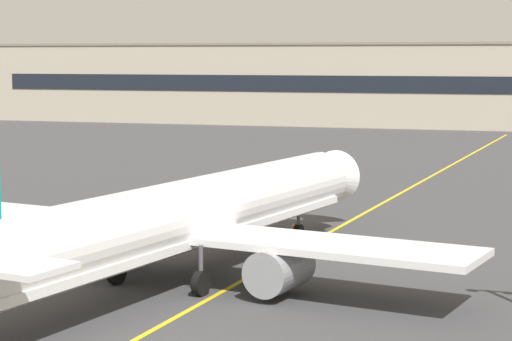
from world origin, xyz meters
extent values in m
cube|color=yellow|center=(0.00, 30.00, 0.00)|extent=(13.98, 179.50, 0.01)
cylinder|color=white|center=(-4.27, 13.30, 3.50)|extent=(10.62, 36.06, 3.80)
cone|color=white|center=(-0.58, 32.24, 3.50)|extent=(4.04, 3.24, 3.61)
cube|color=white|center=(-4.27, 13.30, 2.46)|extent=(9.99, 33.22, 0.44)
cube|color=black|center=(-0.94, 30.38, 4.17)|extent=(3.01, 1.63, 0.60)
cube|color=white|center=(-4.16, 13.89, 2.65)|extent=(32.33, 10.84, 0.36)
cylinder|color=gray|center=(-10.43, 14.09, 1.43)|extent=(2.95, 3.97, 2.30)
cylinder|color=black|center=(-10.08, 15.91, 1.43)|extent=(1.95, 0.55, 1.95)
cylinder|color=gray|center=(1.74, 11.72, 1.43)|extent=(2.95, 3.97, 2.30)
cylinder|color=black|center=(2.09, 13.54, 1.43)|extent=(1.95, 0.55, 1.95)
cylinder|color=#4C4C51|center=(-1.50, 27.53, 1.48)|extent=(0.24, 0.24, 1.60)
cylinder|color=black|center=(-1.50, 27.53, 0.45)|extent=(0.56, 0.96, 0.90)
cylinder|color=#4C4C51|center=(-7.21, 11.83, 1.77)|extent=(0.24, 0.24, 1.60)
cylinder|color=black|center=(-7.21, 11.83, 0.65)|extent=(0.64, 1.35, 1.30)
cylinder|color=#4C4C51|center=(-2.10, 10.84, 1.77)|extent=(0.24, 0.24, 1.60)
cylinder|color=black|center=(-2.10, 10.84, 0.65)|extent=(0.64, 1.35, 1.30)
cone|color=orange|center=(-2.61, 30.35, 0.28)|extent=(0.36, 0.36, 0.55)
cylinder|color=white|center=(-2.61, 30.35, 0.30)|extent=(0.23, 0.23, 0.07)
cube|color=orange|center=(-2.61, 30.35, 0.01)|extent=(0.44, 0.44, 0.03)
cube|color=#B2A893|center=(-4.74, 132.44, 6.92)|extent=(162.87, 12.00, 13.83)
cube|color=black|center=(-4.74, 126.39, 7.32)|extent=(156.36, 0.12, 2.80)
cube|color=gray|center=(-4.74, 132.44, 14.03)|extent=(163.27, 12.40, 0.40)
camera|label=1|loc=(14.86, -34.06, 11.93)|focal=68.67mm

